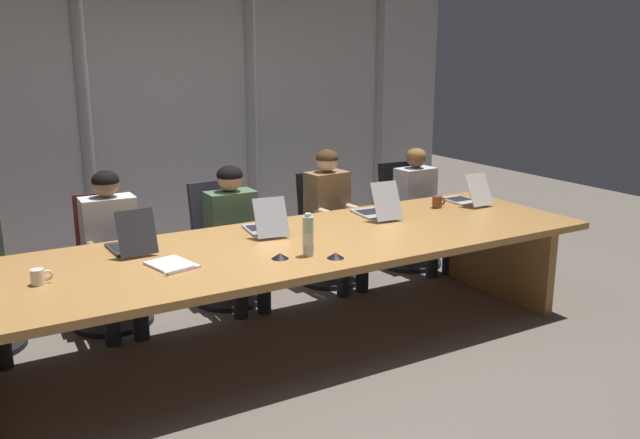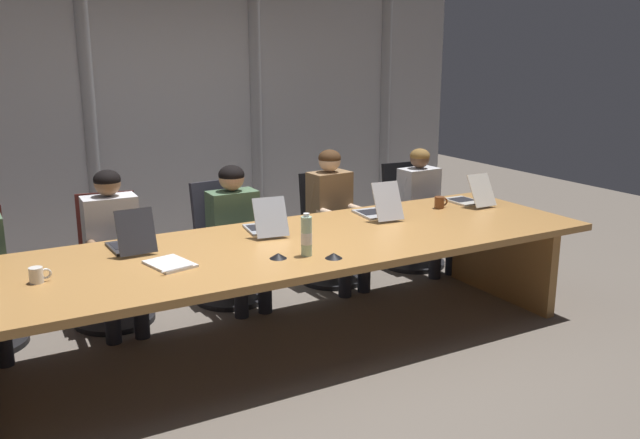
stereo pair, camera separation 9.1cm
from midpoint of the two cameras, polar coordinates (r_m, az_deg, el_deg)
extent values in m
plane|color=#6B6056|center=(4.79, -2.17, -10.58)|extent=(13.11, 13.11, 0.00)
cube|color=#B77F42|center=(4.54, -2.26, -2.33)|extent=(4.47, 1.31, 0.05)
cube|color=black|center=(4.55, -2.25, -3.11)|extent=(3.80, 0.10, 0.06)
cube|color=olive|center=(5.78, 15.61, -3.02)|extent=(0.08, 1.12, 0.69)
cube|color=#B2B2B7|center=(6.69, -12.26, 9.73)|extent=(6.55, 0.10, 3.04)
cylinder|color=gray|center=(6.46, -18.69, 9.15)|extent=(0.12, 0.12, 2.98)
cylinder|color=gray|center=(6.95, -5.13, 10.15)|extent=(0.12, 0.12, 2.98)
cylinder|color=gray|center=(7.74, 5.89, 10.55)|extent=(0.12, 0.12, 2.98)
cube|color=#2D2D33|center=(4.58, -15.41, -2.24)|extent=(0.25, 0.31, 0.02)
cube|color=black|center=(4.60, -15.50, -2.05)|extent=(0.21, 0.18, 0.00)
cube|color=#2D2D33|center=(4.36, -14.82, -1.01)|extent=(0.24, 0.10, 0.28)
cube|color=black|center=(4.36, -14.84, -0.97)|extent=(0.22, 0.09, 0.25)
cube|color=#A8ADB7|center=(4.86, -4.39, -0.81)|extent=(0.27, 0.33, 0.02)
cube|color=black|center=(4.88, -4.47, -0.63)|extent=(0.22, 0.19, 0.00)
cube|color=#A8ADB7|center=(4.63, -3.66, 0.20)|extent=(0.25, 0.16, 0.26)
cube|color=black|center=(4.64, -3.68, 0.25)|extent=(0.22, 0.14, 0.23)
cube|color=#BCBCC1|center=(5.32, 5.03, 0.50)|extent=(0.25, 0.34, 0.02)
cube|color=black|center=(5.33, 4.91, 0.66)|extent=(0.20, 0.19, 0.00)
cube|color=#BCBCC1|center=(5.10, 6.29, 1.56)|extent=(0.23, 0.15, 0.28)
cube|color=black|center=(5.10, 6.26, 1.60)|extent=(0.21, 0.13, 0.25)
cube|color=beige|center=(5.88, 12.52, 1.54)|extent=(0.22, 0.30, 0.02)
cube|color=black|center=(5.89, 12.38, 1.68)|extent=(0.19, 0.17, 0.00)
cube|color=beige|center=(5.69, 14.05, 2.43)|extent=(0.22, 0.14, 0.25)
cube|color=black|center=(5.70, 14.01, 2.46)|extent=(0.20, 0.12, 0.23)
cube|color=#511E19|center=(5.25, -16.88, -4.07)|extent=(0.56, 0.56, 0.08)
cube|color=#511E19|center=(5.38, -17.22, -0.43)|extent=(0.45, 0.19, 0.50)
cylinder|color=#262628|center=(5.32, -16.71, -6.20)|extent=(0.05, 0.05, 0.33)
cylinder|color=black|center=(5.38, -16.57, -8.07)|extent=(0.60, 0.60, 0.04)
cube|color=#2D2D38|center=(5.51, -7.18, -2.68)|extent=(0.52, 0.52, 0.08)
cube|color=#2D2D38|center=(5.63, -8.30, 0.73)|extent=(0.44, 0.16, 0.51)
cylinder|color=#262628|center=(5.58, -7.12, -4.72)|extent=(0.05, 0.05, 0.33)
cylinder|color=black|center=(5.64, -7.06, -6.52)|extent=(0.60, 0.60, 0.04)
cube|color=black|center=(5.93, 1.56, -1.36)|extent=(0.53, 0.53, 0.08)
cube|color=black|center=(6.05, 0.70, 1.75)|extent=(0.44, 0.16, 0.49)
cylinder|color=#262628|center=(5.99, 1.54, -3.27)|extent=(0.05, 0.05, 0.33)
cylinder|color=black|center=(6.05, 1.53, -4.97)|extent=(0.60, 0.60, 0.04)
cube|color=black|center=(6.42, 8.45, -0.29)|extent=(0.51, 0.51, 0.08)
cube|color=black|center=(6.53, 7.49, 2.64)|extent=(0.44, 0.15, 0.51)
cylinder|color=#262628|center=(6.47, 8.38, -2.07)|extent=(0.05, 0.05, 0.33)
cylinder|color=black|center=(6.53, 8.32, -3.65)|extent=(0.60, 0.60, 0.04)
cylinder|color=#4C6B4C|center=(5.05, -25.13, -1.81)|extent=(0.07, 0.14, 0.27)
cylinder|color=tan|center=(4.88, -24.80, -3.74)|extent=(0.07, 0.30, 0.06)
cylinder|color=#262833|center=(4.85, -24.93, -8.86)|extent=(0.11, 0.11, 0.43)
cube|color=silver|center=(5.15, -16.88, -0.93)|extent=(0.39, 0.23, 0.52)
sphere|color=#8C6647|center=(5.07, -17.17, 3.00)|extent=(0.19, 0.19, 0.19)
ellipsoid|color=black|center=(5.07, -17.19, 3.26)|extent=(0.19, 0.19, 0.14)
cylinder|color=silver|center=(5.16, -15.17, 0.03)|extent=(0.07, 0.14, 0.27)
cylinder|color=#8C6647|center=(4.99, -14.57, -1.80)|extent=(0.07, 0.30, 0.06)
cylinder|color=silver|center=(5.11, -18.71, -0.38)|extent=(0.07, 0.14, 0.27)
cylinder|color=#8C6647|center=(4.94, -18.23, -2.24)|extent=(0.07, 0.30, 0.06)
cylinder|color=#262833|center=(5.06, -15.11, -4.51)|extent=(0.14, 0.40, 0.13)
cylinder|color=#262833|center=(4.97, -14.50, -7.39)|extent=(0.11, 0.11, 0.43)
cylinder|color=#262833|center=(5.03, -17.33, -4.80)|extent=(0.14, 0.40, 0.13)
cylinder|color=#262833|center=(4.93, -16.78, -7.70)|extent=(0.11, 0.11, 0.43)
cube|color=#4C6B4C|center=(5.43, -6.95, 0.03)|extent=(0.39, 0.22, 0.46)
sphere|color=tan|center=(5.36, -7.06, 3.53)|extent=(0.20, 0.20, 0.20)
ellipsoid|color=black|center=(5.35, -7.07, 3.80)|extent=(0.21, 0.21, 0.15)
cylinder|color=#4C6B4C|center=(5.48, -5.38, 0.65)|extent=(0.07, 0.14, 0.27)
cylinder|color=tan|center=(5.33, -4.45, -1.04)|extent=(0.07, 0.30, 0.06)
cylinder|color=#4C6B4C|center=(5.37, -8.59, 0.25)|extent=(0.07, 0.14, 0.27)
cylinder|color=tan|center=(5.20, -7.73, -1.49)|extent=(0.07, 0.30, 0.06)
cylinder|color=#262833|center=(5.36, -5.08, -3.01)|extent=(0.13, 0.40, 0.13)
cylinder|color=#262833|center=(5.27, -4.23, -5.67)|extent=(0.11, 0.11, 0.43)
cylinder|color=#262833|center=(5.29, -7.06, -3.31)|extent=(0.13, 0.40, 0.13)
cylinder|color=#262833|center=(5.20, -6.25, -6.02)|extent=(0.11, 0.11, 0.43)
cube|color=olive|center=(5.81, 1.26, 1.46)|extent=(0.37, 0.25, 0.54)
sphere|color=beige|center=(5.74, 1.27, 5.04)|extent=(0.19, 0.19, 0.19)
ellipsoid|color=#472D19|center=(5.74, 1.28, 5.27)|extent=(0.19, 0.19, 0.14)
cylinder|color=olive|center=(5.88, 2.43, 2.37)|extent=(0.08, 0.14, 0.27)
cylinder|color=beige|center=(5.74, 3.65, 0.87)|extent=(0.09, 0.30, 0.06)
cylinder|color=olive|center=(5.71, 0.06, 2.04)|extent=(0.08, 0.14, 0.27)
cylinder|color=beige|center=(5.57, 1.25, 0.48)|extent=(0.09, 0.30, 0.06)
cylinder|color=#262833|center=(5.79, 3.19, -1.67)|extent=(0.16, 0.41, 0.13)
cylinder|color=#262833|center=(5.71, 4.24, -4.09)|extent=(0.11, 0.11, 0.43)
cylinder|color=#262833|center=(5.67, 1.57, -1.98)|extent=(0.16, 0.41, 0.13)
cylinder|color=#262833|center=(5.60, 2.62, -4.45)|extent=(0.11, 0.11, 0.43)
cube|color=silver|center=(6.35, 8.79, 2.16)|extent=(0.37, 0.24, 0.49)
sphere|color=brown|center=(6.29, 8.90, 5.17)|extent=(0.18, 0.18, 0.18)
ellipsoid|color=olive|center=(6.29, 8.91, 5.38)|extent=(0.18, 0.18, 0.14)
cylinder|color=silver|center=(6.44, 9.82, 2.76)|extent=(0.08, 0.14, 0.27)
cylinder|color=brown|center=(6.31, 11.04, 1.39)|extent=(0.08, 0.30, 0.06)
cylinder|color=silver|center=(6.24, 7.75, 2.49)|extent=(0.08, 0.14, 0.27)
cylinder|color=brown|center=(6.11, 8.97, 1.07)|extent=(0.08, 0.30, 0.06)
cylinder|color=#262833|center=(6.33, 10.55, -0.49)|extent=(0.15, 0.41, 0.13)
cylinder|color=#262833|center=(6.26, 11.57, -2.68)|extent=(0.11, 0.11, 0.43)
cylinder|color=#262833|center=(6.20, 9.19, -0.74)|extent=(0.15, 0.41, 0.13)
cylinder|color=#262833|center=(6.13, 10.21, -2.98)|extent=(0.11, 0.11, 0.43)
cylinder|color=#ADD1B2|center=(4.22, -0.54, -1.44)|extent=(0.07, 0.07, 0.25)
cylinder|color=white|center=(4.23, -0.54, -1.60)|extent=(0.07, 0.07, 0.08)
cylinder|color=white|center=(4.19, -0.55, 0.38)|extent=(0.04, 0.04, 0.02)
cylinder|color=white|center=(4.06, -22.42, -4.40)|extent=(0.08, 0.08, 0.09)
torus|color=white|center=(4.07, -21.71, -4.31)|extent=(0.06, 0.01, 0.06)
cylinder|color=brown|center=(5.60, 10.58, 1.43)|extent=(0.08, 0.08, 0.10)
torus|color=brown|center=(5.63, 10.98, 1.49)|extent=(0.07, 0.01, 0.07)
cone|color=black|center=(4.20, -2.96, -3.10)|extent=(0.11, 0.11, 0.03)
cone|color=black|center=(4.20, 1.79, -3.09)|extent=(0.11, 0.11, 0.03)
cube|color=silver|center=(4.16, -12.04, -3.72)|extent=(0.28, 0.34, 0.02)
cylinder|color=silver|center=(4.02, -11.42, -4.13)|extent=(0.21, 0.06, 0.01)
camera|label=1|loc=(0.05, -89.45, 0.14)|focal=37.60mm
camera|label=2|loc=(0.05, 90.55, -0.14)|focal=37.60mm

